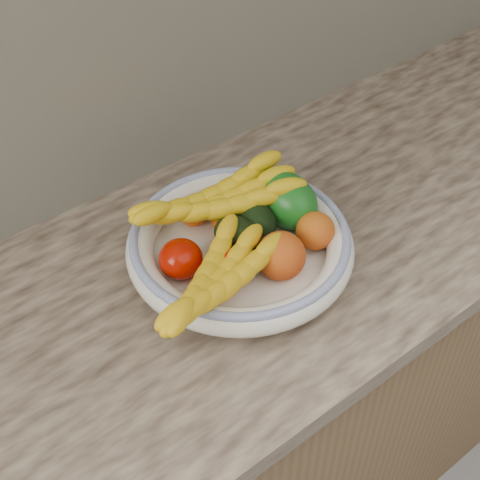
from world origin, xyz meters
name	(u,v)px	position (x,y,z in m)	size (l,w,h in m)	color
kitchen_counter	(233,395)	(0.00, 1.69, 0.46)	(2.44, 0.66, 1.40)	brown
fruit_bowl	(240,245)	(0.00, 1.66, 0.95)	(0.39, 0.39, 0.08)	white
clementine_back_left	(193,213)	(-0.02, 1.77, 0.95)	(0.05, 0.05, 0.05)	#FF5F05
clementine_back_right	(213,206)	(0.02, 1.77, 0.95)	(0.05, 0.05, 0.04)	#FE6D05
clementine_back_mid	(225,222)	(0.01, 1.72, 0.95)	(0.05, 0.05, 0.04)	#FF6005
tomato_left	(181,259)	(-0.11, 1.68, 0.96)	(0.07, 0.07, 0.07)	#A50D00
tomato_near_left	(226,267)	(-0.06, 1.62, 0.96)	(0.07, 0.07, 0.06)	#C40E01
avocado_center	(239,237)	(0.00, 1.66, 0.96)	(0.07, 0.10, 0.07)	black
avocado_right	(256,221)	(0.05, 1.68, 0.96)	(0.07, 0.10, 0.07)	black
green_mango	(286,200)	(0.12, 1.68, 0.98)	(0.09, 0.14, 0.10)	#105513
peach_front	(281,256)	(0.03, 1.58, 0.97)	(0.08, 0.08, 0.08)	orange
peach_right	(315,231)	(0.11, 1.59, 0.97)	(0.07, 0.07, 0.07)	orange
banana_bunch_back	(216,205)	(0.00, 1.73, 0.99)	(0.33, 0.12, 0.09)	yellow
banana_bunch_front	(216,284)	(-0.11, 1.59, 0.98)	(0.30, 0.12, 0.08)	yellow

